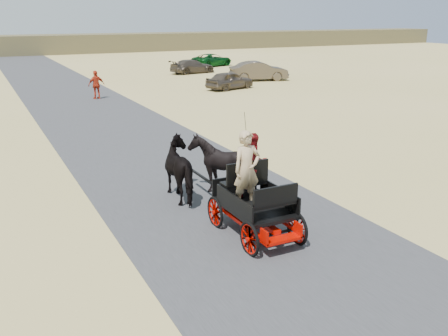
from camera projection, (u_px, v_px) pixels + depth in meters
name	position (u px, v px, depth m)	size (l,w,h in m)	color
ground	(275.00, 250.00, 11.04)	(140.00, 140.00, 0.00)	tan
road	(275.00, 249.00, 11.04)	(6.00, 140.00, 0.01)	#38383A
ridge_far	(15.00, 45.00, 63.61)	(140.00, 6.00, 2.40)	brown
carriage	(255.00, 220.00, 11.72)	(1.30, 2.40, 0.72)	black
horse_left	(184.00, 169.00, 13.90)	(0.91, 2.01, 1.70)	black
horse_right	(219.00, 164.00, 14.37)	(1.37, 1.54, 1.70)	black
driver_man	(247.00, 170.00, 11.30)	(0.66, 0.43, 1.80)	tan
passenger_woman	(254.00, 165.00, 12.02)	(0.77, 0.60, 1.58)	#660C0F
pedestrian	(96.00, 85.00, 30.40)	(1.01, 0.42, 1.73)	#B52B14
car_a	(230.00, 80.00, 34.46)	(1.45, 3.61, 1.23)	brown
car_b	(259.00, 71.00, 38.91)	(1.57, 4.50, 1.48)	brown
car_c	(192.00, 66.00, 43.79)	(1.67, 4.10, 1.19)	brown
car_d	(212.00, 60.00, 49.70)	(2.04, 4.43, 1.23)	#0C4C19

